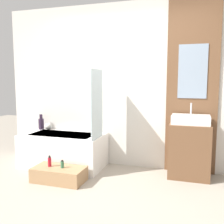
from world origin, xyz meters
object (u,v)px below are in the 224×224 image
(sink, at_px, (191,120))
(vase_tall_dark, at_px, (41,123))
(vase_round_light, at_px, (49,126))
(bottle_soap_primary, at_px, (50,162))
(bottle_soap_secondary, at_px, (62,164))
(wooden_step_bench, at_px, (59,174))
(bathtub, at_px, (63,150))

(sink, xyz_separation_m, vase_tall_dark, (-2.51, 0.13, -0.20))
(vase_round_light, bearing_deg, bottle_soap_primary, -58.62)
(vase_round_light, bearing_deg, bottle_soap_secondary, -49.63)
(vase_tall_dark, relative_size, bottle_soap_primary, 1.70)
(wooden_step_bench, bearing_deg, bathtub, 112.39)
(bathtub, xyz_separation_m, bottle_soap_secondary, (0.29, -0.58, -0.02))
(sink, xyz_separation_m, bottle_soap_primary, (-1.85, -0.71, -0.58))
(vase_round_light, relative_size, bottle_soap_secondary, 1.10)
(bottle_soap_primary, bearing_deg, bathtub, 99.41)
(bathtub, xyz_separation_m, bottle_soap_primary, (0.10, -0.58, -0.00))
(vase_tall_dark, bearing_deg, sink, -2.89)
(wooden_step_bench, xyz_separation_m, bottle_soap_primary, (-0.14, 0.00, 0.17))
(bathtub, xyz_separation_m, wooden_step_bench, (0.24, -0.58, -0.17))
(wooden_step_bench, xyz_separation_m, vase_tall_dark, (-0.80, 0.84, 0.54))
(bathtub, relative_size, vase_round_light, 10.84)
(vase_round_light, bearing_deg, bathtub, -30.55)
(vase_round_light, bearing_deg, sink, -2.75)
(wooden_step_bench, bearing_deg, vase_round_light, 128.12)
(bathtub, distance_m, wooden_step_bench, 0.65)
(sink, distance_m, bottle_soap_secondary, 1.90)
(wooden_step_bench, xyz_separation_m, sink, (1.71, 0.71, 0.74))
(vase_tall_dark, bearing_deg, bottle_soap_primary, -51.93)
(bathtub, bearing_deg, wooden_step_bench, -67.61)
(bottle_soap_primary, distance_m, bottle_soap_secondary, 0.20)
(wooden_step_bench, distance_m, sink, 2.00)
(vase_round_light, height_order, bottle_soap_primary, vase_round_light)
(wooden_step_bench, bearing_deg, sink, 22.52)
(wooden_step_bench, height_order, vase_tall_dark, vase_tall_dark)
(bathtub, distance_m, sink, 2.04)
(sink, bearing_deg, vase_tall_dark, 177.11)
(bathtub, relative_size, vase_tall_dark, 4.99)
(bottle_soap_primary, bearing_deg, sink, 20.93)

